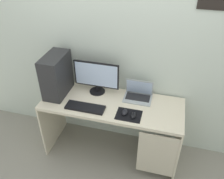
% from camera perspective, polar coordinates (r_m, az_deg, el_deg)
% --- Properties ---
extents(ground_plane, '(8.00, 8.00, 0.00)m').
position_cam_1_polar(ground_plane, '(3.11, 0.00, -14.36)').
color(ground_plane, gray).
extents(wall_back, '(4.00, 0.05, 2.60)m').
position_cam_1_polar(wall_back, '(2.58, 2.00, 10.76)').
color(wall_back, beige).
rests_on(wall_back, ground_plane).
extents(desk, '(1.55, 0.59, 0.76)m').
position_cam_1_polar(desk, '(2.66, 0.38, -6.02)').
color(desk, beige).
rests_on(desk, ground_plane).
extents(pc_tower, '(0.21, 0.41, 0.47)m').
position_cam_1_polar(pc_tower, '(2.68, -13.27, 3.42)').
color(pc_tower, '#232326').
rests_on(pc_tower, desk).
extents(monitor, '(0.51, 0.18, 0.39)m').
position_cam_1_polar(monitor, '(2.64, -3.79, 3.05)').
color(monitor, black).
rests_on(monitor, desk).
extents(laptop, '(0.31, 0.22, 0.22)m').
position_cam_1_polar(laptop, '(2.65, 6.36, -1.17)').
color(laptop, '#9EA3A8').
rests_on(laptop, desk).
extents(keyboard, '(0.42, 0.14, 0.02)m').
position_cam_1_polar(keyboard, '(2.52, -6.52, -4.31)').
color(keyboard, black).
rests_on(keyboard, desk).
extents(mousepad, '(0.26, 0.20, 0.00)m').
position_cam_1_polar(mousepad, '(2.43, 4.07, -6.17)').
color(mousepad, black).
rests_on(mousepad, desk).
extents(mouse_left, '(0.06, 0.10, 0.03)m').
position_cam_1_polar(mouse_left, '(2.43, 3.10, -5.50)').
color(mouse_left, black).
rests_on(mouse_left, mousepad).
extents(mouse_right, '(0.06, 0.10, 0.03)m').
position_cam_1_polar(mouse_right, '(2.40, 5.20, -6.24)').
color(mouse_right, black).
rests_on(mouse_right, mousepad).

